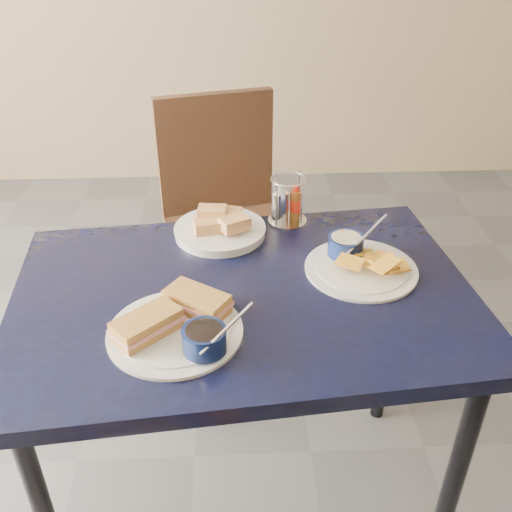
{
  "coord_description": "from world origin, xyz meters",
  "views": [
    {
      "loc": [
        -0.24,
        -0.9,
        1.53
      ],
      "look_at": [
        -0.18,
        0.22,
        0.82
      ],
      "focal_mm": 40.0,
      "sensor_mm": 36.0,
      "label": 1
    }
  ],
  "objects_px": {
    "sandwich_plate": "(179,324)",
    "plantain_plate": "(357,260)",
    "chair_far": "(229,205)",
    "condiment_caddy": "(286,204)",
    "bread_basket": "(220,228)",
    "dining_table": "(244,317)"
  },
  "relations": [
    {
      "from": "sandwich_plate",
      "to": "plantain_plate",
      "type": "height_order",
      "value": "same"
    },
    {
      "from": "chair_far",
      "to": "condiment_caddy",
      "type": "distance_m",
      "value": 0.62
    },
    {
      "from": "chair_far",
      "to": "bread_basket",
      "type": "relative_size",
      "value": 3.84
    },
    {
      "from": "dining_table",
      "to": "plantain_plate",
      "type": "xyz_separation_m",
      "value": [
        0.28,
        0.09,
        0.1
      ]
    },
    {
      "from": "sandwich_plate",
      "to": "condiment_caddy",
      "type": "xyz_separation_m",
      "value": [
        0.27,
        0.48,
        0.03
      ]
    },
    {
      "from": "plantain_plate",
      "to": "condiment_caddy",
      "type": "bearing_deg",
      "value": 122.82
    },
    {
      "from": "chair_far",
      "to": "plantain_plate",
      "type": "height_order",
      "value": "chair_far"
    },
    {
      "from": "plantain_plate",
      "to": "bread_basket",
      "type": "bearing_deg",
      "value": 153.07
    },
    {
      "from": "sandwich_plate",
      "to": "bread_basket",
      "type": "height_order",
      "value": "sandwich_plate"
    },
    {
      "from": "dining_table",
      "to": "bread_basket",
      "type": "bearing_deg",
      "value": 102.08
    },
    {
      "from": "chair_far",
      "to": "bread_basket",
      "type": "bearing_deg",
      "value": -92.31
    },
    {
      "from": "plantain_plate",
      "to": "condiment_caddy",
      "type": "relative_size",
      "value": 2.03
    },
    {
      "from": "condiment_caddy",
      "to": "dining_table",
      "type": "bearing_deg",
      "value": -111.13
    },
    {
      "from": "dining_table",
      "to": "bread_basket",
      "type": "distance_m",
      "value": 0.29
    },
    {
      "from": "bread_basket",
      "to": "condiment_caddy",
      "type": "bearing_deg",
      "value": 20.18
    },
    {
      "from": "sandwich_plate",
      "to": "condiment_caddy",
      "type": "relative_size",
      "value": 2.27
    },
    {
      "from": "sandwich_plate",
      "to": "plantain_plate",
      "type": "relative_size",
      "value": 1.12
    },
    {
      "from": "bread_basket",
      "to": "condiment_caddy",
      "type": "relative_size",
      "value": 1.79
    },
    {
      "from": "chair_far",
      "to": "condiment_caddy",
      "type": "xyz_separation_m",
      "value": [
        0.16,
        -0.53,
        0.27
      ]
    },
    {
      "from": "plantain_plate",
      "to": "bread_basket",
      "type": "xyz_separation_m",
      "value": [
        -0.34,
        0.17,
        0.0
      ]
    },
    {
      "from": "sandwich_plate",
      "to": "plantain_plate",
      "type": "distance_m",
      "value": 0.48
    },
    {
      "from": "plantain_plate",
      "to": "bread_basket",
      "type": "height_order",
      "value": "plantain_plate"
    }
  ]
}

